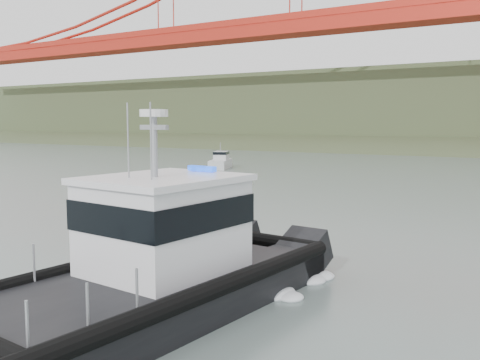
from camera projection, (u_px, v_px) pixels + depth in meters
The scene contains 3 objects.
ground at pixel (138, 266), 19.70m from camera, with size 400.00×400.00×0.00m, color slate.
patrol_boat at pixel (155, 261), 14.76m from camera, with size 5.38×12.30×5.81m.
motorboat at pixel (221, 162), 61.38m from camera, with size 3.86×5.80×3.04m.
Camera 1 is at (13.33, -14.39, 5.27)m, focal length 40.00 mm.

